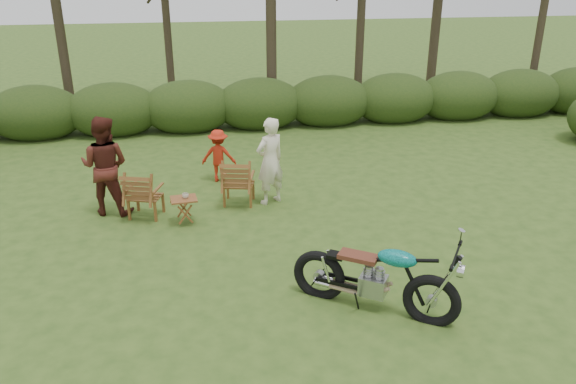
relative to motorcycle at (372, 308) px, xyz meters
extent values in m
plane|color=#2D4918|center=(-0.35, 0.33, 0.00)|extent=(80.00, 80.00, 0.00)
cylinder|color=#34281C|center=(-2.85, 12.53, 3.15)|extent=(0.24, 0.24, 6.30)
cylinder|color=#34281C|center=(3.15, 11.43, 3.24)|extent=(0.26, 0.26, 6.48)
ellipsoid|color=#223914|center=(-6.35, 9.33, 0.63)|extent=(2.52, 1.68, 1.51)
ellipsoid|color=#223914|center=(-4.35, 9.33, 0.63)|extent=(2.52, 1.68, 1.51)
ellipsoid|color=#223914|center=(-2.35, 9.33, 0.63)|extent=(2.52, 1.68, 1.51)
ellipsoid|color=#223914|center=(-0.35, 9.33, 0.63)|extent=(2.52, 1.68, 1.51)
ellipsoid|color=#223914|center=(1.65, 9.33, 0.63)|extent=(2.52, 1.68, 1.51)
ellipsoid|color=#223914|center=(3.65, 9.33, 0.63)|extent=(2.52, 1.68, 1.51)
ellipsoid|color=#223914|center=(5.65, 9.33, 0.63)|extent=(2.52, 1.68, 1.51)
ellipsoid|color=#223914|center=(7.65, 9.33, 0.63)|extent=(2.52, 1.68, 1.51)
imported|color=beige|center=(-2.46, 3.14, 0.53)|extent=(0.15, 0.15, 0.09)
imported|color=beige|center=(-0.84, 3.83, 0.00)|extent=(0.74, 0.67, 1.70)
imported|color=#4C1D15|center=(-3.87, 3.88, 0.00)|extent=(1.06, 0.92, 1.85)
imported|color=red|center=(-1.75, 5.17, 0.00)|extent=(0.80, 0.57, 1.13)
camera|label=1|loc=(-2.24, -6.18, 4.36)|focal=35.00mm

